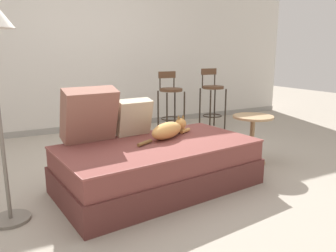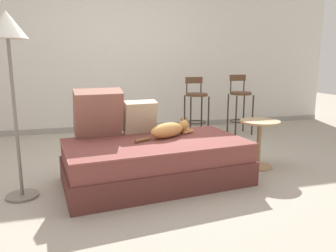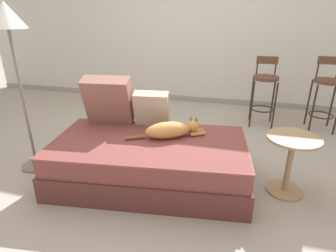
% 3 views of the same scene
% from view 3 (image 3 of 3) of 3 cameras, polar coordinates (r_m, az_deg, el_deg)
% --- Properties ---
extents(ground_plane, '(16.00, 16.00, 0.00)m').
position_cam_3_polar(ground_plane, '(3.07, -1.33, -7.03)').
color(ground_plane, '#A89E8E').
rests_on(ground_plane, ground).
extents(wall_back_panel, '(8.00, 0.10, 2.60)m').
position_cam_3_polar(wall_back_panel, '(4.88, 6.13, 19.91)').
color(wall_back_panel, silver).
rests_on(wall_back_panel, ground).
extents(wall_baseboard_trim, '(8.00, 0.02, 0.09)m').
position_cam_3_polar(wall_baseboard_trim, '(5.04, 5.45, 5.48)').
color(wall_baseboard_trim, gray).
rests_on(wall_baseboard_trim, ground).
extents(couch, '(1.86, 1.14, 0.42)m').
position_cam_3_polar(couch, '(2.63, -3.74, -7.10)').
color(couch, brown).
rests_on(couch, ground).
extents(throw_pillow_corner, '(0.50, 0.35, 0.50)m').
position_cam_3_polar(throw_pillow_corner, '(2.90, -11.96, 5.21)').
color(throw_pillow_corner, '#936051').
rests_on(throw_pillow_corner, couch).
extents(throw_pillow_middle, '(0.36, 0.24, 0.36)m').
position_cam_3_polar(throw_pillow_middle, '(2.81, -3.34, 3.60)').
color(throw_pillow_middle, beige).
rests_on(throw_pillow_middle, couch).
extents(cat, '(0.70, 0.38, 0.19)m').
position_cam_3_polar(cat, '(2.57, 0.64, -0.74)').
color(cat, tan).
rests_on(cat, couch).
extents(bar_stool_near_window, '(0.34, 0.34, 0.93)m').
position_cam_3_polar(bar_stool_near_window, '(4.08, 19.02, 7.62)').
color(bar_stool_near_window, '#2D2319').
rests_on(bar_stool_near_window, ground).
extents(bar_stool_by_doorway, '(0.34, 0.34, 0.96)m').
position_cam_3_polar(bar_stool_by_doorway, '(4.22, 29.41, 6.36)').
color(bar_stool_by_doorway, '#2D2319').
rests_on(bar_stool_by_doorway, ground).
extents(side_table, '(0.44, 0.44, 0.54)m').
position_cam_3_polar(side_table, '(2.63, 23.62, -5.78)').
color(side_table, tan).
rests_on(side_table, ground).
extents(floor_lamp, '(0.32, 0.32, 1.59)m').
position_cam_3_polar(floor_lamp, '(2.90, -29.58, 16.23)').
color(floor_lamp, slate).
rests_on(floor_lamp, ground).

